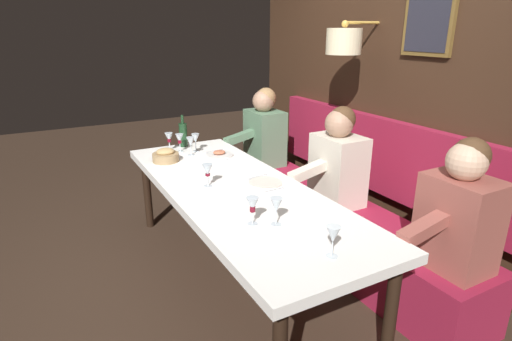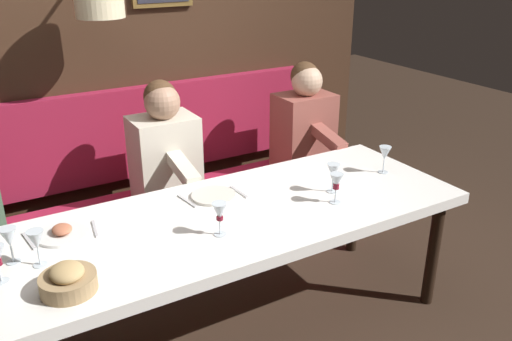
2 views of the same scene
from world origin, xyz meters
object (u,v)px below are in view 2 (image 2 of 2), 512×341
Objects in this scene: diner_nearest at (305,121)px; diner_near at (165,147)px; wine_glass_4 at (9,238)px; dining_table at (224,226)px; wine_glass_5 at (336,182)px; wine_glass_1 at (220,213)px; wine_glass_3 at (36,241)px; wine_glass_6 at (333,172)px; bread_bowl at (68,280)px; wine_glass_0 at (385,154)px.

diner_near is at bearing 90.00° from diner_nearest.
dining_table is at bearing -94.40° from wine_glass_4.
dining_table is 15.55× the size of wine_glass_5.
dining_table is 15.55× the size of wine_glass_1.
wine_glass_3 is 1.52m from wine_glass_6.
dining_table is 0.89m from diner_near.
dining_table is at bearing -72.73° from bread_bowl.
wine_glass_1 is 1.00× the size of wine_glass_5.
wine_glass_5 is at bearing -106.23° from dining_table.
wine_glass_0 is 1.94m from wine_glass_3.
wine_glass_5 is (-1.05, 0.54, 0.04)m from diner_nearest.
wine_glass_1 is at bearing -105.28° from wine_glass_4.
wine_glass_1 is (-0.16, 0.10, 0.18)m from dining_table.
diner_near is 1.35m from wine_glass_0.
wine_glass_3 and wine_glass_5 have the same top height.
bread_bowl is (-0.25, 0.81, 0.11)m from dining_table.
diner_near is at bearing -51.29° from wine_glass_4.
wine_glass_1 is at bearing 98.19° from wine_glass_0.
diner_nearest is (0.88, -1.11, 0.14)m from dining_table.
wine_glass_1 is 0.72m from bread_bowl.
wine_glass_1 is 0.75× the size of bread_bowl.
diner_nearest is at bearing -27.43° from wine_glass_5.
dining_table is 3.22× the size of diner_nearest.
diner_near is 3.60× the size of bread_bowl.
dining_table is 11.59× the size of bread_bowl.
wine_glass_0 is 1.18m from wine_glass_1.
wine_glass_0 is 0.75× the size of bread_bowl.
bread_bowl is (-0.26, 1.88, -0.07)m from wine_glass_0.
wine_glass_5 is (-0.17, 0.50, -0.00)m from wine_glass_0.
wine_glass_0 and wine_glass_6 have the same top height.
wine_glass_4 is at bearing 49.68° from wine_glass_3.
wine_glass_0 is 1.00× the size of wine_glass_6.
wine_glass_1 is 1.00× the size of wine_glass_4.
wine_glass_3 is at bearing 88.24° from wine_glass_6.
wine_glass_3 reaches higher than bread_bowl.
wine_glass_6 is at bearing 97.81° from wine_glass_0.
wine_glass_6 is at bearing -91.76° from wine_glass_3.
diner_near is at bearing -45.83° from wine_glass_3.
wine_glass_6 is 1.47m from bread_bowl.
wine_glass_6 is at bearing -94.49° from wine_glass_4.
wine_glass_0 is at bearing -82.15° from bread_bowl.
wine_glass_0 and wine_glass_3 have the same top height.
wine_glass_1 is 0.67m from wine_glass_5.
wine_glass_6 is 0.75× the size of bread_bowl.
wine_glass_5 is (-1.05, -0.53, 0.04)m from diner_near.
wine_glass_4 reaches higher than dining_table.
wine_glass_6 is at bearing -31.43° from wine_glass_5.
diner_near is at bearing 26.97° from wine_glass_5.
dining_table is 0.86m from bread_bowl.
diner_nearest is 1.61m from wine_glass_1.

